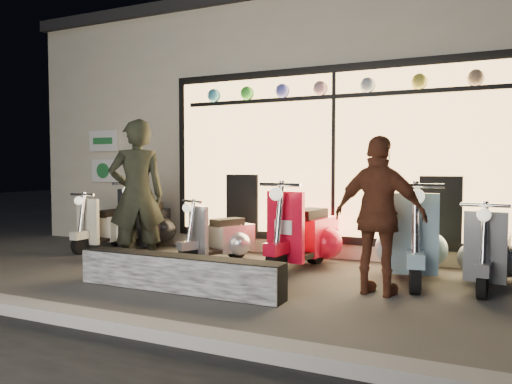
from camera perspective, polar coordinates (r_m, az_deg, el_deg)
ground at (r=6.14m, az=-3.73°, el=-10.08°), size 40.00×40.00×0.00m
kerb at (r=4.53m, az=-16.38°, el=-14.16°), size 40.00×0.25×0.12m
shop_building at (r=10.64m, az=9.37°, el=6.81°), size 10.20×6.23×4.20m
graffiti_barrier at (r=5.66m, az=-8.85°, el=-9.15°), size 2.49×0.28×0.40m
scooter_silver at (r=7.32m, az=-3.59°, el=-5.13°), size 0.72×1.20×0.88m
scooter_red at (r=6.87m, az=5.80°, el=-4.83°), size 0.64×1.59×1.13m
scooter_black at (r=8.38m, az=-12.31°, el=-3.56°), size 0.79×1.53×1.10m
scooter_cream at (r=8.78m, az=-16.49°, el=-3.80°), size 0.41×1.27×0.91m
scooter_blue at (r=6.49m, az=17.37°, el=-5.35°), size 0.70×1.61×1.15m
scooter_grey at (r=6.40m, az=25.12°, el=-6.31°), size 0.50×1.34×0.96m
man at (r=6.85m, az=-13.46°, el=-0.32°), size 0.86×0.85×2.00m
woman at (r=5.50m, az=13.93°, el=-2.63°), size 1.06×0.57×1.71m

